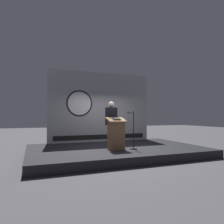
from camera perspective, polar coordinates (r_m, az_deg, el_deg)
name	(u,v)px	position (r m, az deg, el deg)	size (l,w,h in m)	color
ground_plane	(116,155)	(8.03, 1.15, -11.72)	(40.00, 40.00, 0.00)	#4C4C51
stage_platform	(116,151)	(8.01, 1.15, -10.67)	(6.40, 4.00, 0.30)	black
banner_display	(101,107)	(9.63, -3.18, 1.32)	(4.82, 0.12, 3.19)	#9E9EA3
podium	(116,134)	(7.30, 1.14, -6.08)	(0.64, 0.49, 1.14)	olive
speaker_person	(111,124)	(7.73, -0.19, -3.34)	(0.40, 0.26, 1.72)	black
microphone_stand	(133,136)	(7.48, 5.76, -6.49)	(0.24, 0.59, 1.36)	black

